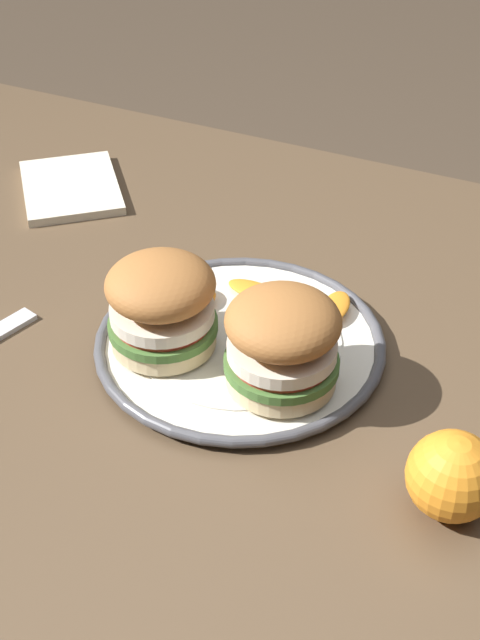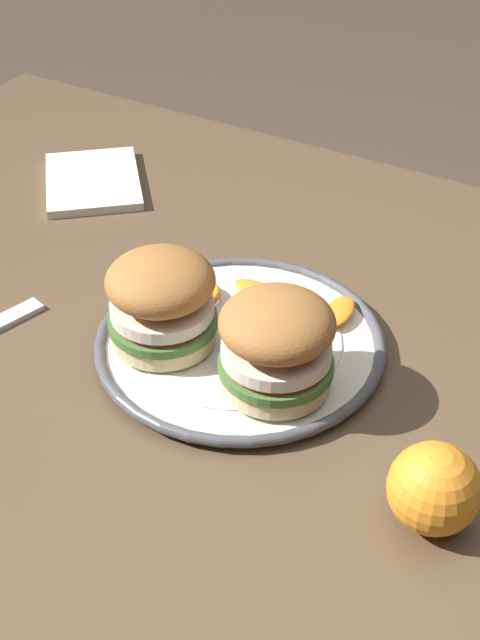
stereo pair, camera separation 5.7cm
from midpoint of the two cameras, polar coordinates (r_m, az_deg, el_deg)
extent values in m
cube|color=brown|center=(0.93, -0.52, -2.88)|extent=(1.36, 0.99, 0.03)
cube|color=brown|center=(1.74, -10.98, 2.49)|extent=(0.06, 0.06, 0.73)
cylinder|color=silver|center=(0.92, 1.77, -1.71)|extent=(0.28, 0.28, 0.01)
torus|color=#4C4C51|center=(0.92, 1.78, -1.42)|extent=(0.31, 0.31, 0.01)
cylinder|color=silver|center=(0.92, 1.78, -1.38)|extent=(0.22, 0.22, 0.00)
cylinder|color=beige|center=(0.86, 4.26, -3.70)|extent=(0.11, 0.11, 0.02)
cylinder|color=#477033|center=(0.85, 4.31, -2.99)|extent=(0.11, 0.11, 0.01)
cylinder|color=#BC3828|center=(0.84, 4.33, -2.58)|extent=(0.10, 0.10, 0.01)
cylinder|color=silver|center=(0.83, 4.36, -2.05)|extent=(0.11, 0.11, 0.01)
ellipsoid|color=#A36633|center=(0.81, 4.47, -0.27)|extent=(0.11, 0.11, 0.05)
cylinder|color=beige|center=(0.91, -3.26, -0.80)|extent=(0.11, 0.11, 0.02)
cylinder|color=#477033|center=(0.90, -3.29, -0.11)|extent=(0.11, 0.11, 0.01)
cylinder|color=#BC3828|center=(0.89, -3.30, 0.30)|extent=(0.10, 0.10, 0.01)
cylinder|color=silver|center=(0.89, -3.33, 0.81)|extent=(0.11, 0.11, 0.01)
ellipsoid|color=#A36633|center=(0.87, -3.40, 2.55)|extent=(0.13, 0.13, 0.05)
torus|color=orange|center=(0.97, -1.05, 1.73)|extent=(0.06, 0.06, 0.01)
cylinder|color=#F4E5C6|center=(0.97, -1.05, 1.57)|extent=(0.03, 0.03, 0.00)
ellipsoid|color=orange|center=(0.97, 3.26, 1.77)|extent=(0.08, 0.04, 0.01)
ellipsoid|color=orange|center=(0.95, 8.24, 0.54)|extent=(0.03, 0.06, 0.01)
sphere|color=orange|center=(0.76, 14.82, -10.74)|extent=(0.08, 0.08, 0.08)
cube|color=beige|center=(1.23, -8.35, 9.01)|extent=(0.21, 0.21, 0.01)
camera|label=1|loc=(0.03, -88.19, 1.41)|focal=48.60mm
camera|label=2|loc=(0.03, 91.81, -1.41)|focal=48.60mm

